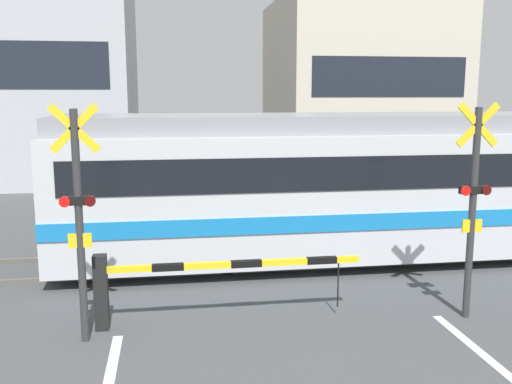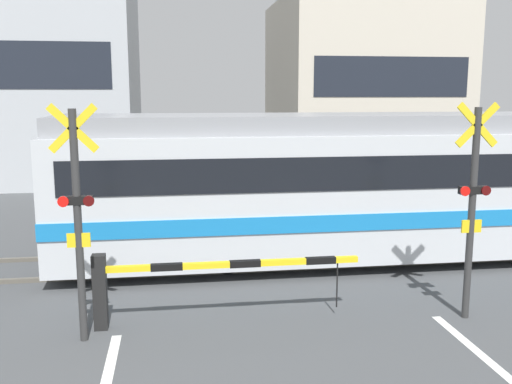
% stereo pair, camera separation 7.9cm
% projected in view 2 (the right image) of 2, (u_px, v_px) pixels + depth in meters
% --- Properties ---
extents(rail_track_near, '(50.00, 0.10, 0.08)m').
position_uv_depth(rail_track_near, '(257.00, 270.00, 11.37)').
color(rail_track_near, '#5B564C').
rests_on(rail_track_near, ground_plane).
extents(rail_track_far, '(50.00, 0.10, 0.08)m').
position_uv_depth(rail_track_far, '(247.00, 251.00, 12.77)').
color(rail_track_far, '#5B564C').
rests_on(rail_track_far, ground_plane).
extents(commuter_train, '(18.01, 2.83, 3.09)m').
position_uv_depth(commuter_train, '(476.00, 179.00, 12.50)').
color(commuter_train, silver).
rests_on(commuter_train, ground_plane).
extents(crossing_barrier_near, '(4.09, 0.20, 1.16)m').
position_uv_depth(crossing_barrier_near, '(171.00, 278.00, 8.65)').
color(crossing_barrier_near, black).
rests_on(crossing_barrier_near, ground_plane).
extents(crossing_barrier_far, '(4.09, 0.20, 1.16)m').
position_uv_depth(crossing_barrier_far, '(299.00, 199.00, 15.06)').
color(crossing_barrier_far, black).
rests_on(crossing_barrier_far, ground_plane).
extents(crossing_signal_left, '(0.68, 0.15, 3.39)m').
position_uv_depth(crossing_signal_left, '(77.00, 213.00, 7.91)').
color(crossing_signal_left, '#333333').
rests_on(crossing_signal_left, ground_plane).
extents(crossing_signal_right, '(0.68, 0.15, 3.39)m').
position_uv_depth(crossing_signal_right, '(472.00, 202.00, 8.75)').
color(crossing_signal_right, '#333333').
rests_on(crossing_signal_right, ground_plane).
extents(pedestrian, '(0.38, 0.23, 1.75)m').
position_uv_depth(pedestrian, '(238.00, 173.00, 18.31)').
color(pedestrian, '#23232D').
rests_on(pedestrian, ground_plane).
extents(building_left_of_street, '(7.29, 7.70, 8.17)m').
position_uv_depth(building_left_of_street, '(45.00, 80.00, 23.48)').
color(building_left_of_street, '#B2B7BC').
rests_on(building_left_of_street, ground_plane).
extents(building_right_of_street, '(7.28, 7.70, 7.55)m').
position_uv_depth(building_right_of_street, '(359.00, 88.00, 25.46)').
color(building_right_of_street, beige).
rests_on(building_right_of_street, ground_plane).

